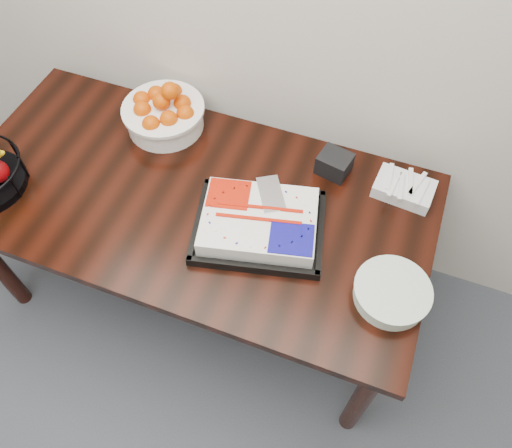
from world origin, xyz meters
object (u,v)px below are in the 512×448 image
(cake_tray, at_px, (259,223))
(plate_stack, at_px, (392,293))
(table, at_px, (193,210))
(napkin_box, at_px, (334,164))
(tangerine_bowl, at_px, (163,109))

(cake_tray, bearing_deg, plate_stack, -10.95)
(table, xyz_separation_m, napkin_box, (0.47, 0.31, 0.13))
(table, height_order, cake_tray, cake_tray)
(tangerine_bowl, relative_size, napkin_box, 2.80)
(cake_tray, height_order, napkin_box, cake_tray)
(plate_stack, relative_size, napkin_box, 2.11)
(table, distance_m, napkin_box, 0.57)
(plate_stack, height_order, napkin_box, napkin_box)
(tangerine_bowl, xyz_separation_m, napkin_box, (0.72, 0.01, -0.05))
(tangerine_bowl, distance_m, plate_stack, 1.13)
(cake_tray, relative_size, plate_stack, 2.08)
(table, height_order, plate_stack, plate_stack)
(cake_tray, relative_size, tangerine_bowl, 1.57)
(table, bearing_deg, napkin_box, 33.60)
(tangerine_bowl, height_order, plate_stack, tangerine_bowl)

